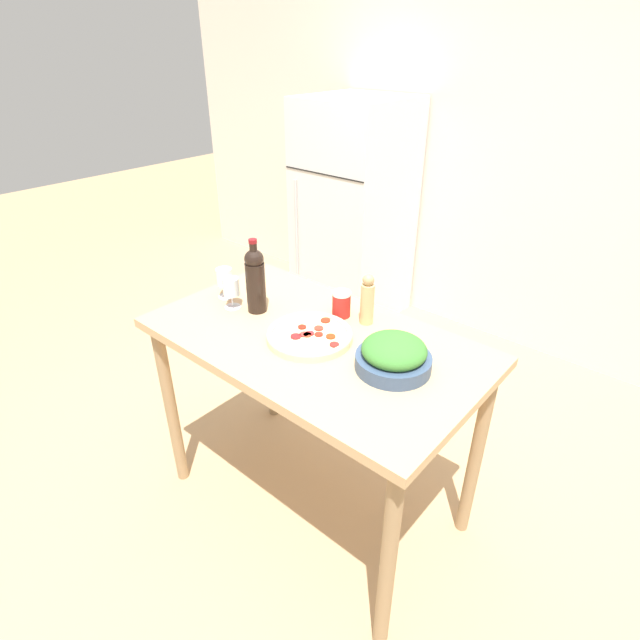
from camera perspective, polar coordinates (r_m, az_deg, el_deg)
The scene contains 11 objects.
ground_plane at distance 2.60m, azimuth -0.59°, elevation -19.82°, with size 14.00×14.00×0.00m, color tan.
wall_back at distance 3.60m, azimuth 22.83°, elevation 16.63°, with size 6.40×0.06×2.60m.
refrigerator at distance 3.85m, azimuth 3.89°, elevation 12.03°, with size 0.69×0.75×1.63m.
prep_counter at distance 2.05m, azimuth -0.71°, elevation -4.77°, with size 1.35×0.78×0.94m.
wine_bottle at distance 2.13m, azimuth -7.40°, elevation 4.68°, with size 0.08×0.08×0.33m.
wine_glass_near at distance 2.19m, azimuth -10.12°, elevation 3.56°, with size 0.07×0.07×0.14m.
wine_glass_far at distance 2.29m, azimuth -10.95°, elevation 4.62°, with size 0.07×0.07×0.14m.
pepper_mill at distance 2.04m, azimuth 5.43°, elevation 2.27°, with size 0.06×0.06×0.22m.
salad_bowl at distance 1.79m, azimuth 8.42°, elevation -4.02°, with size 0.27×0.27×0.13m.
homemade_pizza at distance 1.96m, azimuth -1.13°, elevation -1.77°, with size 0.34×0.34×0.04m.
salt_canister at distance 2.11m, azimuth 2.46°, elevation 1.85°, with size 0.08×0.08×0.11m.
Camera 1 is at (1.12, -1.26, 1.98)m, focal length 28.00 mm.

